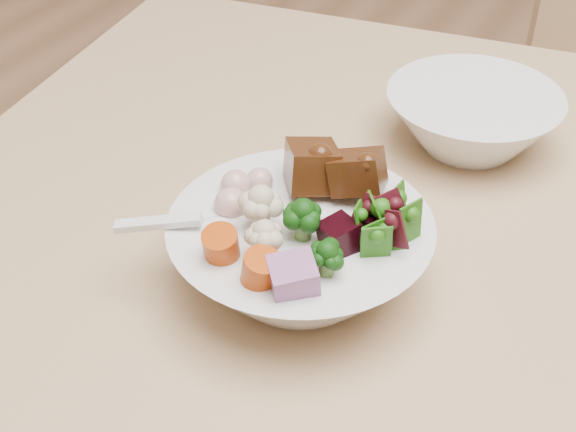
# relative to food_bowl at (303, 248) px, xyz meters

# --- Properties ---
(food_bowl) EXTENTS (0.19, 0.19, 0.10)m
(food_bowl) POSITION_rel_food_bowl_xyz_m (0.00, 0.00, 0.00)
(food_bowl) COLOR white
(food_bowl) RESTS_ON dining_table
(soup_spoon) EXTENTS (0.09, 0.05, 0.02)m
(soup_spoon) POSITION_rel_food_bowl_xyz_m (-0.06, -0.04, 0.02)
(soup_spoon) COLOR white
(soup_spoon) RESTS_ON food_bowl
(side_bowl) EXTENTS (0.16, 0.16, 0.05)m
(side_bowl) POSITION_rel_food_bowl_xyz_m (0.05, 0.24, -0.01)
(side_bowl) COLOR white
(side_bowl) RESTS_ON dining_table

